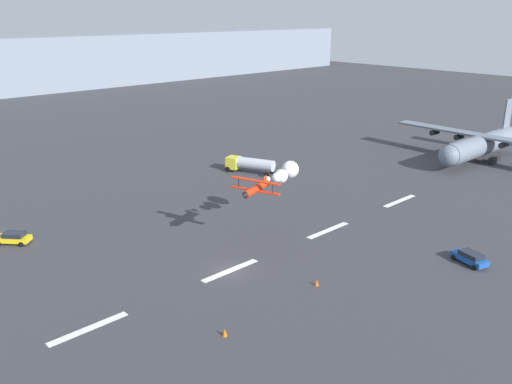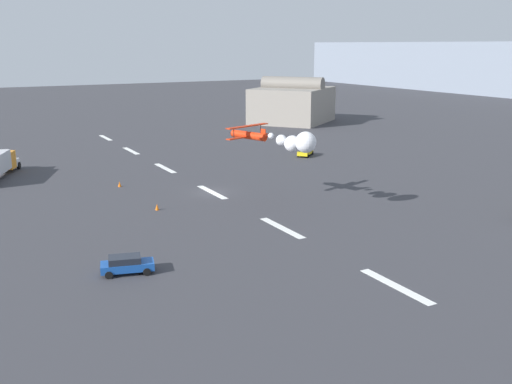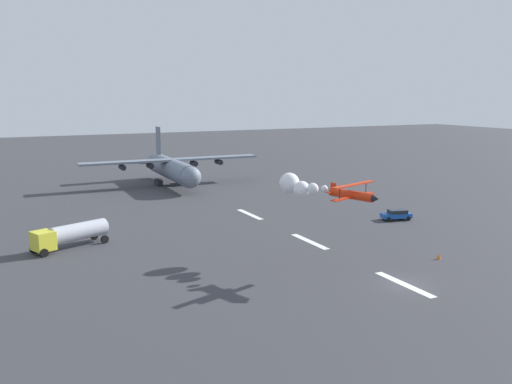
{
  "view_description": "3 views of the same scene",
  "coord_description": "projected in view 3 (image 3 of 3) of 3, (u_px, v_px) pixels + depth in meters",
  "views": [
    {
      "loc": [
        -35.15,
        -42.57,
        28.54
      ],
      "look_at": [
        6.09,
        2.19,
        7.68
      ],
      "focal_mm": 37.12,
      "sensor_mm": 36.0,
      "label": 1
    },
    {
      "loc": [
        68.09,
        -30.78,
        18.66
      ],
      "look_at": [
        14.59,
        -1.47,
        3.41
      ],
      "focal_mm": 41.46,
      "sensor_mm": 36.0,
      "label": 2
    },
    {
      "loc": [
        -38.89,
        35.41,
        18.32
      ],
      "look_at": [
        32.91,
        0.0,
        3.89
      ],
      "focal_mm": 37.96,
      "sensor_mm": 36.0,
      "label": 3
    }
  ],
  "objects": [
    {
      "name": "followme_car_yellow",
      "position": [
        396.0,
        214.0,
        80.2
      ],
      "size": [
        2.91,
        4.7,
        1.52
      ],
      "color": "#194CA5",
      "rests_on": "ground"
    },
    {
      "name": "runway_stripe_5",
      "position": [
        250.0,
        214.0,
        83.96
      ],
      "size": [
        8.0,
        0.9,
        0.01
      ],
      "primitive_type": "cube",
      "color": "white",
      "rests_on": "ground"
    },
    {
      "name": "ground_plane",
      "position": [
        404.0,
        284.0,
        52.99
      ],
      "size": [
        440.0,
        440.0,
        0.0
      ],
      "primitive_type": "plane",
      "color": "#38383D",
      "rests_on": "ground"
    },
    {
      "name": "runway_stripe_3",
      "position": [
        404.0,
        284.0,
        52.99
      ],
      "size": [
        8.0,
        0.9,
        0.01
      ],
      "primitive_type": "cube",
      "color": "white",
      "rests_on": "ground"
    },
    {
      "name": "runway_stripe_4",
      "position": [
        310.0,
        241.0,
        68.47
      ],
      "size": [
        8.0,
        0.9,
        0.01
      ],
      "primitive_type": "cube",
      "color": "white",
      "rests_on": "ground"
    },
    {
      "name": "traffic_cone_far",
      "position": [
        439.0,
        256.0,
        61.05
      ],
      "size": [
        0.44,
        0.44,
        0.75
      ],
      "primitive_type": "cone",
      "color": "orange",
      "rests_on": "ground"
    },
    {
      "name": "stunt_biplane_red",
      "position": [
        307.0,
        187.0,
        60.33
      ],
      "size": [
        13.01,
        6.98,
        2.53
      ],
      "color": "red"
    },
    {
      "name": "cargo_transport_plane",
      "position": [
        174.0,
        169.0,
        109.44
      ],
      "size": [
        26.11,
        36.82,
        11.44
      ],
      "color": "slate",
      "rests_on": "ground"
    },
    {
      "name": "fuel_tanker_truck",
      "position": [
        70.0,
        234.0,
        65.26
      ],
      "size": [
        5.88,
        9.51,
        2.9
      ],
      "color": "yellow",
      "rests_on": "ground"
    }
  ]
}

